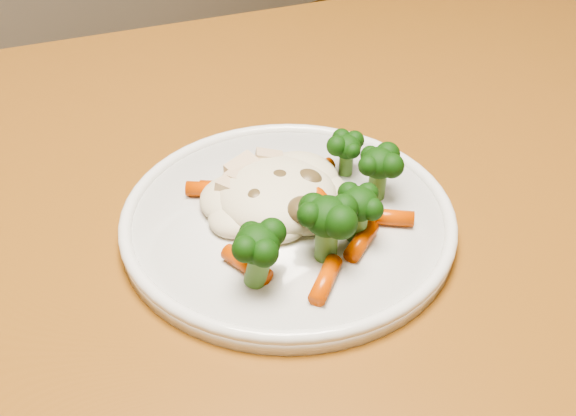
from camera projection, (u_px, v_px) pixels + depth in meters
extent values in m
cube|color=#905821|center=(288.00, 216.00, 0.60)|extent=(1.26, 1.01, 0.04)
cube|color=#905821|center=(499.00, 220.00, 1.19)|extent=(0.07, 0.07, 0.71)
cylinder|color=white|center=(288.00, 222.00, 0.55)|extent=(0.25, 0.25, 0.01)
ellipsoid|color=beige|center=(276.00, 184.00, 0.54)|extent=(0.11, 0.10, 0.04)
ellipsoid|color=black|center=(258.00, 258.00, 0.48)|extent=(0.05, 0.05, 0.04)
ellipsoid|color=black|center=(327.00, 231.00, 0.50)|extent=(0.05, 0.05, 0.05)
ellipsoid|color=black|center=(358.00, 217.00, 0.51)|extent=(0.04, 0.04, 0.04)
ellipsoid|color=black|center=(378.00, 175.00, 0.55)|extent=(0.04, 0.04, 0.04)
ellipsoid|color=black|center=(346.00, 156.00, 0.58)|extent=(0.04, 0.04, 0.03)
cylinder|color=#DD4E05|center=(234.00, 189.00, 0.56)|extent=(0.05, 0.05, 0.01)
cylinder|color=#DD4E05|center=(256.00, 182.00, 0.57)|extent=(0.04, 0.04, 0.01)
cylinder|color=#DD4E05|center=(308.00, 176.00, 0.58)|extent=(0.05, 0.02, 0.01)
cylinder|color=#DD4E05|center=(247.00, 264.00, 0.50)|extent=(0.02, 0.04, 0.01)
cylinder|color=#DD4E05|center=(326.00, 280.00, 0.48)|extent=(0.04, 0.03, 0.01)
cylinder|color=#DD4E05|center=(361.00, 241.00, 0.51)|extent=(0.04, 0.03, 0.01)
cylinder|color=#DD4E05|center=(387.00, 217.00, 0.54)|extent=(0.04, 0.04, 0.01)
cylinder|color=#DD4E05|center=(308.00, 185.00, 0.55)|extent=(0.02, 0.05, 0.01)
cylinder|color=#DD4E05|center=(260.00, 187.00, 0.54)|extent=(0.02, 0.05, 0.01)
cylinder|color=#DD4E05|center=(215.00, 190.00, 0.56)|extent=(0.04, 0.04, 0.01)
ellipsoid|color=brown|center=(282.00, 180.00, 0.55)|extent=(0.02, 0.02, 0.02)
ellipsoid|color=brown|center=(307.00, 181.00, 0.55)|extent=(0.02, 0.02, 0.02)
ellipsoid|color=brown|center=(257.00, 198.00, 0.53)|extent=(0.02, 0.02, 0.01)
ellipsoid|color=brown|center=(303.00, 210.00, 0.52)|extent=(0.02, 0.02, 0.02)
ellipsoid|color=brown|center=(279.00, 183.00, 0.55)|extent=(0.03, 0.03, 0.02)
cube|color=beige|center=(243.00, 169.00, 0.56)|extent=(0.03, 0.02, 0.01)
cube|color=beige|center=(269.00, 159.00, 0.57)|extent=(0.03, 0.02, 0.01)
cube|color=beige|center=(227.00, 185.00, 0.55)|extent=(0.02, 0.02, 0.01)
cube|color=beige|center=(242.00, 176.00, 0.56)|extent=(0.03, 0.02, 0.01)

